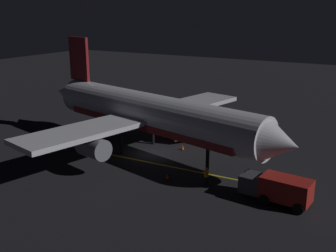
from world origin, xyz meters
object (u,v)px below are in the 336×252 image
(airliner, at_px, (148,114))
(catering_truck, at_px, (173,127))
(ground_crew_worker, at_px, (206,176))
(traffic_cone_near_left, at_px, (167,176))
(baggage_truck, at_px, (278,189))
(traffic_cone_near_right, at_px, (183,148))

(airliner, relative_size, catering_truck, 5.55)
(catering_truck, bearing_deg, ground_crew_worker, 41.04)
(catering_truck, xyz_separation_m, traffic_cone_near_left, (11.57, 5.81, -1.07))
(baggage_truck, bearing_deg, traffic_cone_near_left, -88.48)
(traffic_cone_near_right, bearing_deg, ground_crew_worker, 40.19)
(airliner, xyz_separation_m, catering_truck, (-6.21, -0.37, -3.18))
(traffic_cone_near_right, bearing_deg, baggage_truck, 58.91)
(catering_truck, height_order, traffic_cone_near_right, catering_truck)
(baggage_truck, xyz_separation_m, traffic_cone_near_left, (0.28, -10.41, -0.96))
(traffic_cone_near_left, distance_m, traffic_cone_near_right, 8.55)
(airliner, height_order, traffic_cone_near_left, airliner)
(baggage_truck, relative_size, traffic_cone_near_left, 10.81)
(airliner, bearing_deg, catering_truck, -176.55)
(ground_crew_worker, bearing_deg, baggage_truck, 88.06)
(airliner, xyz_separation_m, traffic_cone_near_right, (-2.78, 2.81, -4.25))
(catering_truck, relative_size, ground_crew_worker, 3.63)
(baggage_truck, distance_m, traffic_cone_near_right, 15.26)
(baggage_truck, xyz_separation_m, catering_truck, (-11.29, -16.22, 0.11))
(ground_crew_worker, relative_size, traffic_cone_near_right, 3.16)
(baggage_truck, bearing_deg, traffic_cone_near_right, -121.09)
(ground_crew_worker, bearing_deg, airliner, -117.68)
(airliner, height_order, baggage_truck, airliner)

